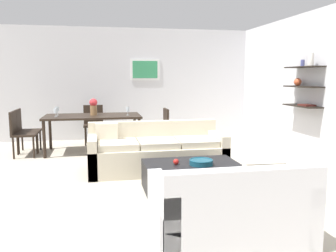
# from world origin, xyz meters

# --- Properties ---
(ground_plane) EXTENTS (18.00, 18.00, 0.00)m
(ground_plane) POSITION_xyz_m (0.00, 0.00, 0.00)
(ground_plane) COLOR #BCB29E
(back_wall_unit) EXTENTS (8.40, 0.09, 2.70)m
(back_wall_unit) POSITION_xyz_m (0.30, 3.53, 1.35)
(back_wall_unit) COLOR silver
(back_wall_unit) RESTS_ON ground
(right_wall_shelf_unit) EXTENTS (0.34, 8.20, 2.70)m
(right_wall_shelf_unit) POSITION_xyz_m (3.03, 0.60, 1.35)
(right_wall_shelf_unit) COLOR silver
(right_wall_shelf_unit) RESTS_ON ground
(sofa_beige) EXTENTS (2.19, 0.90, 0.78)m
(sofa_beige) POSITION_xyz_m (0.13, 0.34, 0.29)
(sofa_beige) COLOR beige
(sofa_beige) RESTS_ON ground
(loveseat_white) EXTENTS (1.40, 0.90, 0.78)m
(loveseat_white) POSITION_xyz_m (0.39, -2.29, 0.29)
(loveseat_white) COLOR white
(loveseat_white) RESTS_ON ground
(coffee_table) EXTENTS (1.26, 1.07, 0.38)m
(coffee_table) POSITION_xyz_m (0.42, -0.93, 0.19)
(coffee_table) COLOR black
(coffee_table) RESTS_ON ground
(decorative_bowl) EXTENTS (0.31, 0.31, 0.07)m
(decorative_bowl) POSITION_xyz_m (0.52, -0.91, 0.42)
(decorative_bowl) COLOR navy
(decorative_bowl) RESTS_ON coffee_table
(apple_on_coffee_table) EXTENTS (0.08, 0.08, 0.08)m
(apple_on_coffee_table) POSITION_xyz_m (0.20, -0.83, 0.42)
(apple_on_coffee_table) COLOR red
(apple_on_coffee_table) RESTS_ON coffee_table
(dining_table) EXTENTS (1.92, 1.00, 0.75)m
(dining_table) POSITION_xyz_m (-0.90, 2.05, 0.69)
(dining_table) COLOR black
(dining_table) RESTS_ON ground
(dining_chair_left_near) EXTENTS (0.44, 0.44, 0.88)m
(dining_chair_left_near) POSITION_xyz_m (-2.26, 1.83, 0.50)
(dining_chair_left_near) COLOR black
(dining_chair_left_near) RESTS_ON ground
(dining_chair_head) EXTENTS (0.44, 0.44, 0.88)m
(dining_chair_head) POSITION_xyz_m (-0.90, 2.96, 0.50)
(dining_chair_head) COLOR black
(dining_chair_head) RESTS_ON ground
(dining_chair_right_near) EXTENTS (0.44, 0.44, 0.88)m
(dining_chair_right_near) POSITION_xyz_m (0.47, 1.83, 0.50)
(dining_chair_right_near) COLOR black
(dining_chair_right_near) RESTS_ON ground
(dining_chair_left_far) EXTENTS (0.44, 0.44, 0.88)m
(dining_chair_left_far) POSITION_xyz_m (-2.26, 2.28, 0.50)
(dining_chair_left_far) COLOR black
(dining_chair_left_far) RESTS_ON ground
(wine_glass_head) EXTENTS (0.06, 0.06, 0.16)m
(wine_glass_head) POSITION_xyz_m (-0.90, 2.49, 0.86)
(wine_glass_head) COLOR silver
(wine_glass_head) RESTS_ON dining_table
(wine_glass_left_far) EXTENTS (0.08, 0.08, 0.18)m
(wine_glass_left_far) POSITION_xyz_m (-1.60, 2.18, 0.88)
(wine_glass_left_far) COLOR silver
(wine_glass_left_far) RESTS_ON dining_table
(wine_glass_right_near) EXTENTS (0.07, 0.07, 0.17)m
(wine_glass_right_near) POSITION_xyz_m (-0.20, 1.93, 0.87)
(wine_glass_right_near) COLOR silver
(wine_glass_right_near) RESTS_ON dining_table
(wine_glass_left_near) EXTENTS (0.08, 0.08, 0.16)m
(wine_glass_left_near) POSITION_xyz_m (-1.60, 1.93, 0.86)
(wine_glass_left_near) COLOR silver
(wine_glass_left_near) RESTS_ON dining_table
(centerpiece_vase) EXTENTS (0.16, 0.16, 0.34)m
(centerpiece_vase) POSITION_xyz_m (-0.88, 2.07, 0.93)
(centerpiece_vase) COLOR olive
(centerpiece_vase) RESTS_ON dining_table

